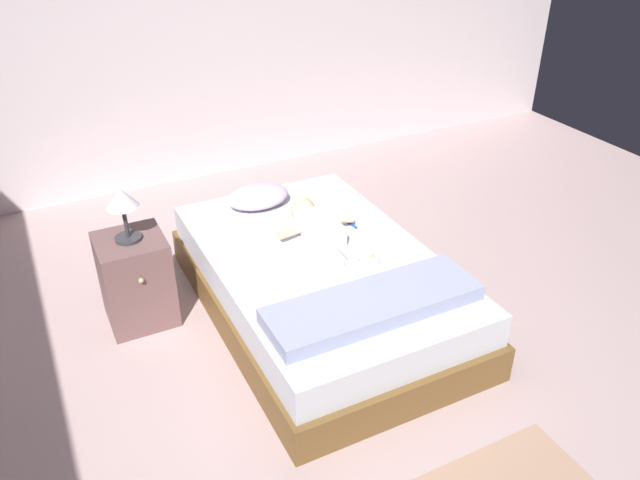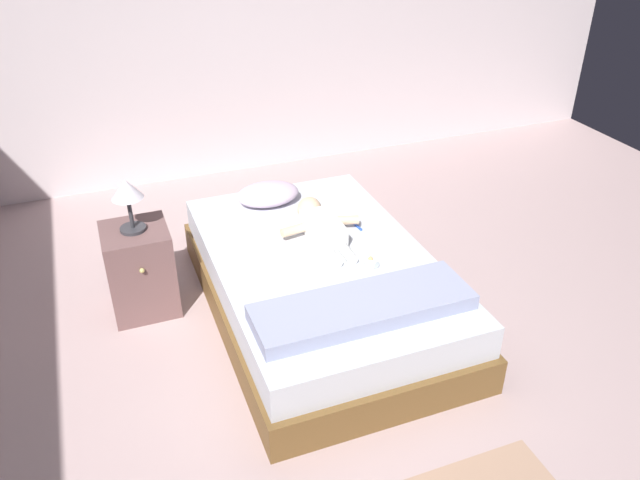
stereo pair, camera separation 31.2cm
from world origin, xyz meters
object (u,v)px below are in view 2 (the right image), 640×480
Objects in this scene: nightstand at (140,270)px; lamp at (127,194)px; toothbrush at (354,224)px; bed at (320,284)px; pillow at (268,194)px; baby_bottle at (370,262)px; baby at (321,226)px.

nightstand is 0.51m from lamp.
nightstand is (-1.33, 0.18, -0.14)m from toothbrush.
nightstand reaches higher than bed.
lamp reaches higher than nightstand.
nightstand is at bearing -90.00° from lamp.
lamp is at bearing -161.34° from pillow.
baby_bottle is at bearing -102.85° from toothbrush.
baby reaches higher than nightstand.
nightstand reaches higher than baby_bottle.
baby_bottle is at bearing -27.86° from nightstand.
toothbrush is at bearing -48.80° from pillow.
pillow is at bearing 18.67° from nightstand.
baby reaches higher than pillow.
baby is 1.20× the size of nightstand.
pillow reaches higher than baby_bottle.
baby is 1.15m from lamp.
pillow is at bearing 108.34° from baby_bottle.
baby is 0.26m from toothbrush.
pillow is at bearing 18.66° from lamp.
toothbrush is at bearing -7.58° from lamp.
nightstand is at bearing 168.71° from baby.
bed is 6.23× the size of lamp.
bed is 11.83× the size of toothbrush.
baby is 6.29× the size of baby_bottle.
lamp is at bearing 156.52° from bed.
lamp is (-1.33, 0.18, 0.37)m from toothbrush.
lamp reaches higher than pillow.
pillow is 0.63× the size of baby.
pillow is 1.30× the size of lamp.
baby is 3.92× the size of toothbrush.
pillow is 2.48× the size of toothbrush.
nightstand is (-0.91, -0.31, -0.20)m from pillow.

